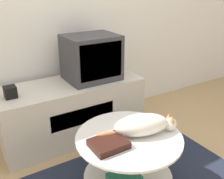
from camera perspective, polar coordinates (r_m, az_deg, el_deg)
tv_stand at (r=2.56m, az=-8.73°, el=-4.49°), size 1.34×0.53×0.56m
tv at (r=2.48m, az=-4.51°, el=6.95°), size 0.48×0.39×0.42m
speaker at (r=2.26m, az=-21.27°, el=-0.52°), size 0.09×0.09×0.09m
coffee_table at (r=1.86m, az=3.55°, el=-14.47°), size 0.71×0.71×0.46m
dvd_box at (r=1.65m, az=-0.75°, el=-11.76°), size 0.22×0.18×0.04m
cat at (r=1.76m, az=6.74°, el=-7.68°), size 0.55×0.27×0.14m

